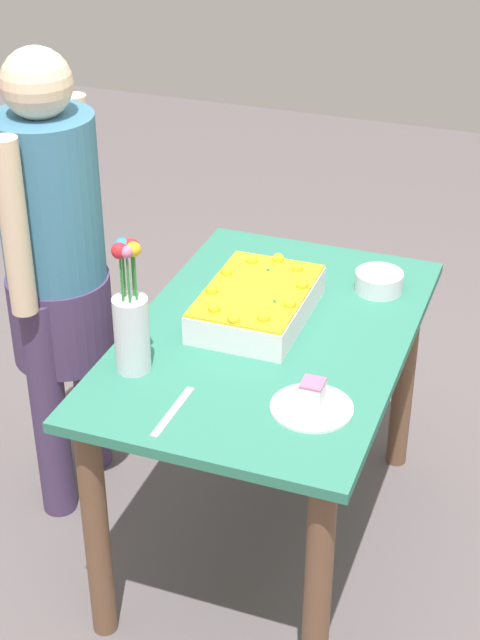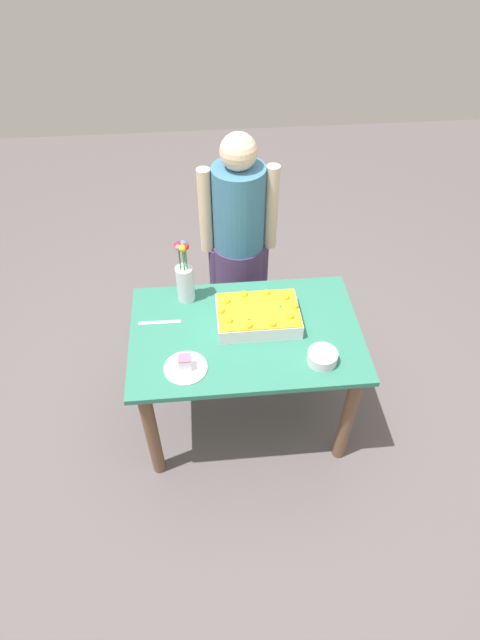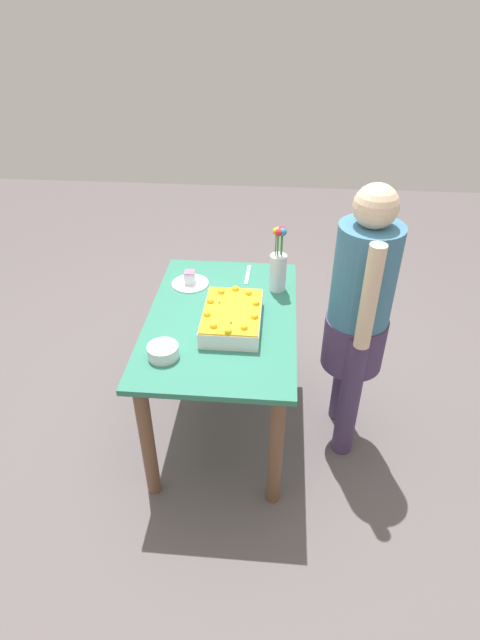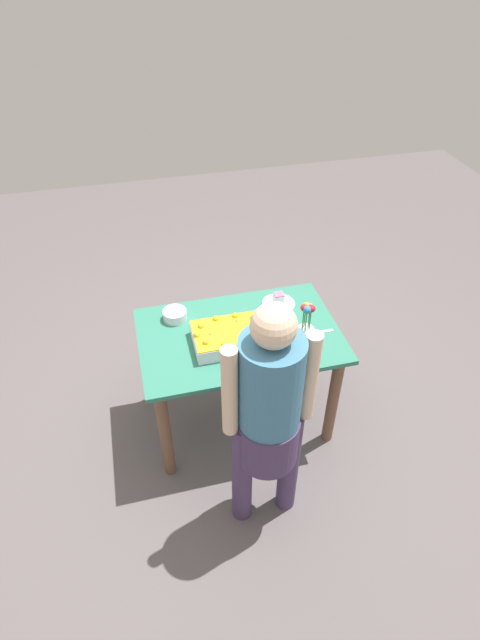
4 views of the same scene
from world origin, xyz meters
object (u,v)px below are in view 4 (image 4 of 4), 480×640
Objects in this scene: serving_plate_with_slice at (279,301)px; person_standing at (269,412)px; sheet_cake at (230,336)px; flower_vase at (305,338)px; fruit_bowl at (175,315)px; cake_knife at (316,333)px.

serving_plate_with_slice is 0.14× the size of person_standing.
sheet_cake is 1.13× the size of flower_vase.
fruit_bowl is at bearing 19.39° from person_standing.
cake_knife is 0.85m from fruit_bowl.
flower_vase reaches higher than cake_knife.
flower_vase is 0.83m from fruit_bowl.
cake_knife is at bearing -38.66° from person_standing.
sheet_cake is 0.28× the size of person_standing.
cake_knife is (-0.51, 0.04, -0.05)m from sheet_cake.
flower_vase reaches higher than sheet_cake.
serving_plate_with_slice is 0.66m from fruit_bowl.
serving_plate_with_slice is 0.95× the size of cake_knife.
serving_plate_with_slice is at bearing 178.73° from fruit_bowl.
person_standing reaches higher than cake_knife.
flower_vase is (-0.36, 0.22, 0.09)m from sheet_cake.
person_standing is at bearing 109.39° from fruit_bowl.
serving_plate_with_slice reaches higher than fruit_bowl.
sheet_cake reaches higher than serving_plate_with_slice.
person_standing is (0.46, 0.58, 0.09)m from cake_knife.
fruit_bowl is at bearing -46.46° from sheet_cake.
flower_vase is 0.25× the size of person_standing.
flower_vase is at bearing -38.31° from person_standing.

